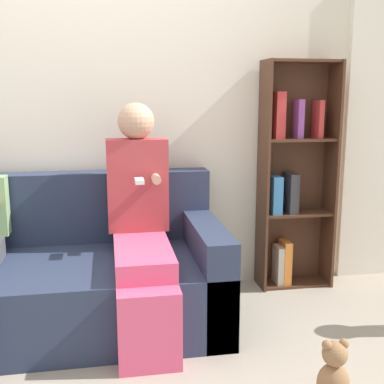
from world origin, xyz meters
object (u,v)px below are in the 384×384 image
(bookshelf, at_px, (292,181))
(couch, at_px, (61,279))
(teddy_bear, at_px, (334,373))
(adult_seated, at_px, (141,217))

(bookshelf, bearing_deg, couch, -166.37)
(bookshelf, relative_size, teddy_bear, 5.29)
(couch, distance_m, bookshelf, 1.64)
(teddy_bear, bearing_deg, couch, 141.78)
(adult_seated, bearing_deg, teddy_bear, -49.13)
(adult_seated, relative_size, teddy_bear, 4.37)
(adult_seated, height_order, bookshelf, bookshelf)
(couch, height_order, bookshelf, bookshelf)
(couch, bearing_deg, adult_seated, -10.34)
(bookshelf, distance_m, teddy_bear, 1.50)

